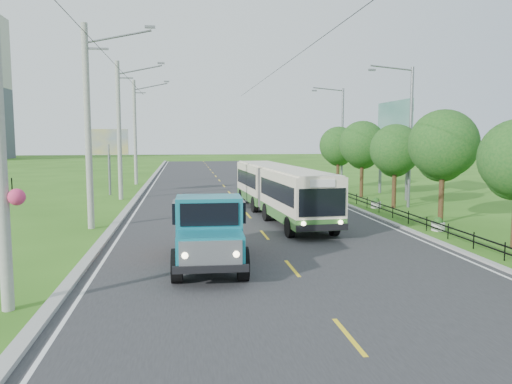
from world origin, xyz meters
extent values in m
plane|color=#2E6016|center=(0.00, 0.00, 0.00)|extent=(240.00, 240.00, 0.00)
cube|color=#28282B|center=(0.00, 20.00, 0.01)|extent=(14.00, 120.00, 0.02)
cube|color=#9E9E99|center=(-7.20, 20.00, 0.07)|extent=(0.40, 120.00, 0.15)
cube|color=#9E9E99|center=(7.15, 20.00, 0.05)|extent=(0.30, 120.00, 0.10)
cube|color=silver|center=(-6.65, 20.00, 0.02)|extent=(0.12, 120.00, 0.00)
cube|color=silver|center=(6.65, 20.00, 0.02)|extent=(0.12, 120.00, 0.00)
cube|color=yellow|center=(0.00, 0.00, 0.02)|extent=(0.12, 2.20, 0.00)
cube|color=black|center=(8.00, 14.00, 0.30)|extent=(0.04, 40.00, 0.60)
sphere|color=#D83366|center=(-7.95, -3.00, 3.00)|extent=(0.44, 0.44, 0.44)
cylinder|color=gray|center=(-8.30, 9.00, 5.00)|extent=(0.32, 0.32, 10.00)
cube|color=slate|center=(-7.80, 9.00, 8.80)|extent=(1.20, 0.10, 0.10)
cube|color=slate|center=(-5.20, 9.00, 9.90)|extent=(0.50, 0.18, 0.12)
cylinder|color=gray|center=(-8.30, 21.00, 5.00)|extent=(0.32, 0.32, 10.00)
cube|color=slate|center=(-7.80, 21.00, 8.80)|extent=(1.20, 0.10, 0.10)
cube|color=slate|center=(-5.20, 21.00, 9.90)|extent=(0.50, 0.18, 0.12)
cylinder|color=gray|center=(-8.30, 33.00, 5.00)|extent=(0.32, 0.32, 10.00)
cube|color=slate|center=(-7.80, 33.00, 8.80)|extent=(1.20, 0.10, 0.10)
cube|color=slate|center=(-5.20, 33.00, 9.90)|extent=(0.50, 0.18, 0.12)
cylinder|color=#382314|center=(9.80, 8.00, 1.68)|extent=(0.28, 0.28, 3.36)
sphere|color=#144717|center=(9.80, 8.00, 4.20)|extent=(3.60, 3.60, 3.60)
sphere|color=#144717|center=(10.00, 8.50, 3.48)|extent=(2.64, 2.64, 2.64)
cylinder|color=#382314|center=(9.80, 14.00, 1.51)|extent=(0.28, 0.28, 3.02)
sphere|color=#144717|center=(9.80, 14.00, 3.78)|extent=(3.24, 3.24, 3.24)
sphere|color=#144717|center=(10.00, 14.50, 3.13)|extent=(2.38, 2.38, 2.38)
cylinder|color=#382314|center=(9.80, 20.00, 1.62)|extent=(0.28, 0.28, 3.25)
sphere|color=#144717|center=(9.80, 20.00, 4.06)|extent=(3.48, 3.48, 3.48)
sphere|color=#144717|center=(10.00, 20.50, 3.36)|extent=(2.55, 2.55, 2.55)
cylinder|color=#382314|center=(9.80, 26.00, 1.54)|extent=(0.28, 0.28, 3.08)
sphere|color=#144717|center=(9.80, 26.00, 3.85)|extent=(3.30, 3.30, 3.30)
sphere|color=#144717|center=(10.00, 26.50, 3.19)|extent=(2.42, 2.42, 2.42)
cylinder|color=slate|center=(10.80, 14.00, 4.50)|extent=(0.20, 0.20, 9.00)
cylinder|color=slate|center=(9.40, 14.00, 8.90)|extent=(2.80, 0.10, 0.34)
cube|color=slate|center=(8.10, 14.00, 8.75)|extent=(0.45, 0.16, 0.12)
cylinder|color=slate|center=(10.80, 28.00, 4.50)|extent=(0.20, 0.20, 9.00)
cylinder|color=slate|center=(9.40, 28.00, 8.90)|extent=(2.80, 0.10, 0.34)
cube|color=slate|center=(8.10, 28.00, 8.75)|extent=(0.45, 0.16, 0.12)
cylinder|color=silver|center=(8.60, 6.00, 0.20)|extent=(0.64, 0.64, 0.40)
sphere|color=#144717|center=(8.60, 6.00, 0.45)|extent=(0.44, 0.44, 0.44)
cylinder|color=silver|center=(8.60, 14.00, 0.20)|extent=(0.64, 0.64, 0.40)
sphere|color=#144717|center=(8.60, 14.00, 0.45)|extent=(0.44, 0.44, 0.44)
cylinder|color=silver|center=(8.60, 22.00, 0.20)|extent=(0.64, 0.64, 0.40)
sphere|color=#144717|center=(8.60, 22.00, 0.45)|extent=(0.44, 0.44, 0.44)
cylinder|color=slate|center=(-9.50, 24.00, 2.00)|extent=(0.20, 0.20, 4.00)
cube|color=yellow|center=(-9.50, 24.00, 4.20)|extent=(3.00, 0.15, 2.00)
cylinder|color=slate|center=(12.30, 17.50, 2.50)|extent=(0.24, 0.24, 5.00)
cylinder|color=slate|center=(12.30, 22.50, 2.50)|extent=(0.24, 0.24, 5.00)
cube|color=#144C47|center=(12.30, 20.00, 5.80)|extent=(0.20, 6.00, 3.00)
cube|color=#346A2A|center=(1.97, 7.62, 0.75)|extent=(2.81, 7.17, 0.52)
cube|color=beige|center=(1.97, 7.62, 1.91)|extent=(2.81, 7.17, 1.81)
cube|color=black|center=(1.97, 7.62, 1.92)|extent=(2.81, 6.61, 0.89)
cube|color=#346A2A|center=(1.45, 15.33, 0.75)|extent=(2.77, 6.70, 0.52)
cube|color=beige|center=(1.45, 15.33, 1.91)|extent=(2.77, 6.70, 1.81)
cube|color=black|center=(1.45, 15.33, 1.92)|extent=(2.77, 6.14, 0.89)
cube|color=#4C4C4C|center=(1.70, 11.59, 1.65)|extent=(2.26, 1.08, 2.23)
cube|color=black|center=(2.20, 4.09, 1.75)|extent=(2.11, 0.20, 1.22)
cylinder|color=black|center=(1.06, 5.35, 0.49)|extent=(0.36, 0.99, 0.97)
cylinder|color=black|center=(3.17, 5.49, 0.49)|extent=(0.36, 0.99, 0.97)
cylinder|color=black|center=(0.75, 9.93, 0.49)|extent=(0.36, 0.99, 0.97)
cylinder|color=black|center=(2.86, 10.07, 0.49)|extent=(0.36, 0.99, 0.97)
cylinder|color=black|center=(0.54, 13.11, 0.49)|extent=(0.36, 0.99, 0.97)
cylinder|color=black|center=(2.65, 13.25, 0.49)|extent=(0.36, 0.99, 0.97)
cylinder|color=black|center=(0.25, 17.41, 0.49)|extent=(0.36, 0.99, 0.97)
cylinder|color=black|center=(2.37, 17.55, 0.49)|extent=(0.36, 0.99, 0.97)
cube|color=#157183|center=(-2.90, -1.33, 1.08)|extent=(2.11, 1.44, 0.99)
cube|color=#157183|center=(-2.86, 0.15, 1.58)|extent=(2.21, 1.64, 1.97)
cube|color=black|center=(-2.86, 0.15, 2.07)|extent=(2.42, 1.35, 0.69)
cube|color=black|center=(-2.83, 0.94, 0.64)|extent=(1.15, 5.94, 0.25)
cube|color=#EE4D16|center=(-2.78, 2.61, 1.63)|extent=(2.35, 3.02, 1.28)
cylinder|color=black|center=(-3.93, -1.10, 0.54)|extent=(0.38, 1.09, 1.08)
cylinder|color=black|center=(-1.86, -1.16, 0.54)|extent=(0.38, 1.09, 1.08)
cylinder|color=black|center=(-3.81, 2.84, 0.54)|extent=(0.38, 1.09, 1.08)
cylinder|color=black|center=(-1.75, 2.78, 0.54)|extent=(0.38, 1.09, 1.08)
camera|label=1|loc=(-3.65, -16.52, 4.52)|focal=35.00mm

